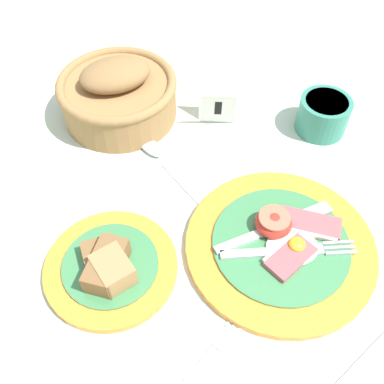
{
  "coord_description": "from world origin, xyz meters",
  "views": [
    {
      "loc": [
        -0.08,
        -0.32,
        0.54
      ],
      "look_at": [
        -0.05,
        0.09,
        0.02
      ],
      "focal_mm": 42.0,
      "sensor_mm": 36.0,
      "label": 1
    }
  ],
  "objects_px": {
    "bread_plate": "(110,266)",
    "teaspoon_near_cup": "(157,154)",
    "number_card": "(217,104)",
    "bread_basket": "(118,94)",
    "fork_on_cloth": "(204,363)",
    "sugar_cup": "(323,114)",
    "breakfast_plate": "(281,241)"
  },
  "relations": [
    {
      "from": "breakfast_plate",
      "to": "teaspoon_near_cup",
      "type": "height_order",
      "value": "breakfast_plate"
    },
    {
      "from": "bread_plate",
      "to": "fork_on_cloth",
      "type": "relative_size",
      "value": 1.24
    },
    {
      "from": "bread_basket",
      "to": "number_card",
      "type": "relative_size",
      "value": 2.78
    },
    {
      "from": "breakfast_plate",
      "to": "sugar_cup",
      "type": "distance_m",
      "value": 0.26
    },
    {
      "from": "bread_plate",
      "to": "teaspoon_near_cup",
      "type": "distance_m",
      "value": 0.22
    },
    {
      "from": "breakfast_plate",
      "to": "number_card",
      "type": "distance_m",
      "value": 0.27
    },
    {
      "from": "number_card",
      "to": "teaspoon_near_cup",
      "type": "distance_m",
      "value": 0.14
    },
    {
      "from": "sugar_cup",
      "to": "breakfast_plate",
      "type": "bearing_deg",
      "value": -116.19
    },
    {
      "from": "bread_plate",
      "to": "number_card",
      "type": "bearing_deg",
      "value": 59.38
    },
    {
      "from": "bread_basket",
      "to": "fork_on_cloth",
      "type": "relative_size",
      "value": 1.4
    },
    {
      "from": "bread_plate",
      "to": "fork_on_cloth",
      "type": "distance_m",
      "value": 0.17
    },
    {
      "from": "bread_plate",
      "to": "number_card",
      "type": "height_order",
      "value": "number_card"
    },
    {
      "from": "sugar_cup",
      "to": "teaspoon_near_cup",
      "type": "bearing_deg",
      "value": -170.42
    },
    {
      "from": "bread_plate",
      "to": "sugar_cup",
      "type": "height_order",
      "value": "sugar_cup"
    },
    {
      "from": "sugar_cup",
      "to": "number_card",
      "type": "relative_size",
      "value": 1.17
    },
    {
      "from": "number_card",
      "to": "bread_plate",
      "type": "bearing_deg",
      "value": -114.23
    },
    {
      "from": "breakfast_plate",
      "to": "bread_plate",
      "type": "distance_m",
      "value": 0.24
    },
    {
      "from": "number_card",
      "to": "fork_on_cloth",
      "type": "xyz_separation_m",
      "value": [
        -0.06,
        -0.42,
        -0.04
      ]
    },
    {
      "from": "breakfast_plate",
      "to": "fork_on_cloth",
      "type": "height_order",
      "value": "breakfast_plate"
    },
    {
      "from": "breakfast_plate",
      "to": "bread_plate",
      "type": "height_order",
      "value": "bread_plate"
    },
    {
      "from": "teaspoon_near_cup",
      "to": "fork_on_cloth",
      "type": "height_order",
      "value": "teaspoon_near_cup"
    },
    {
      "from": "breakfast_plate",
      "to": "bread_basket",
      "type": "distance_m",
      "value": 0.37
    },
    {
      "from": "bread_plate",
      "to": "fork_on_cloth",
      "type": "xyz_separation_m",
      "value": [
        0.12,
        -0.13,
        -0.01
      ]
    },
    {
      "from": "teaspoon_near_cup",
      "to": "bread_basket",
      "type": "bearing_deg",
      "value": -2.44
    },
    {
      "from": "breakfast_plate",
      "to": "teaspoon_near_cup",
      "type": "bearing_deg",
      "value": 132.68
    },
    {
      "from": "bread_plate",
      "to": "teaspoon_near_cup",
      "type": "height_order",
      "value": "bread_plate"
    },
    {
      "from": "fork_on_cloth",
      "to": "sugar_cup",
      "type": "bearing_deg",
      "value": 12.19
    },
    {
      "from": "breakfast_plate",
      "to": "sugar_cup",
      "type": "xyz_separation_m",
      "value": [
        0.11,
        0.23,
        0.02
      ]
    },
    {
      "from": "bread_basket",
      "to": "number_card",
      "type": "height_order",
      "value": "bread_basket"
    },
    {
      "from": "sugar_cup",
      "to": "number_card",
      "type": "height_order",
      "value": "number_card"
    },
    {
      "from": "bread_basket",
      "to": "fork_on_cloth",
      "type": "xyz_separation_m",
      "value": [
        0.11,
        -0.45,
        -0.04
      ]
    },
    {
      "from": "sugar_cup",
      "to": "bread_basket",
      "type": "distance_m",
      "value": 0.35
    }
  ]
}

